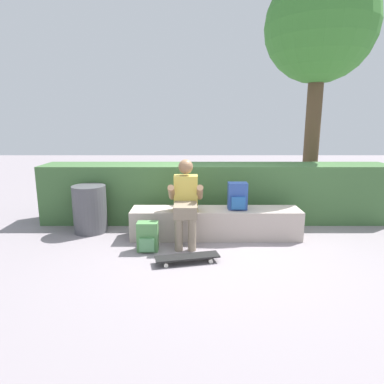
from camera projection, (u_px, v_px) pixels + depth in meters
The scene contains 9 objects.
ground_plane at pixel (218, 243), 4.83m from camera, with size 24.00×24.00×0.00m, color gray.
bench_main at pixel (217, 223), 5.05m from camera, with size 2.52×0.48×0.44m.
person_skater at pixel (187, 199), 4.75m from camera, with size 0.49×0.62×1.19m.
skateboard_near_person at pixel (189, 257), 4.17m from camera, with size 0.82×0.37×0.09m.
backpack_on_bench at pixel (239, 197), 4.95m from camera, with size 0.28×0.23×0.40m.
backpack_on_ground at pixel (149, 237), 4.54m from camera, with size 0.28×0.23×0.40m.
hedge_row at pixel (217, 193), 5.86m from camera, with size 5.93×0.71×0.99m.
tree_behind_bench at pixel (322, 29), 6.21m from camera, with size 2.05×2.05×4.46m.
trash_bin at pixel (92, 209), 5.28m from camera, with size 0.52×0.52×0.74m.
Camera 1 is at (-0.35, -4.56, 1.75)m, focal length 31.43 mm.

